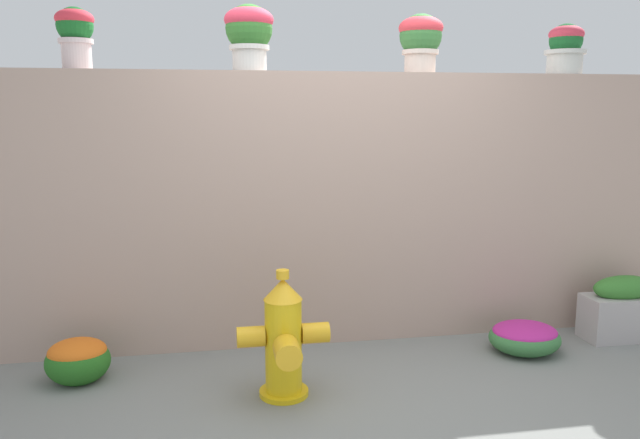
{
  "coord_description": "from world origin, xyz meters",
  "views": [
    {
      "loc": [
        -0.86,
        -3.15,
        1.65
      ],
      "look_at": [
        -0.15,
        0.97,
        0.91
      ],
      "focal_mm": 34.68,
      "sensor_mm": 36.0,
      "label": 1
    }
  ],
  "objects_px": {
    "potted_plant_1": "(75,32)",
    "planter_box": "(623,309)",
    "potted_plant_4": "(566,47)",
    "potted_plant_2": "(249,31)",
    "flower_bush_right": "(525,336)",
    "flower_bush_left": "(78,359)",
    "fire_hydrant": "(284,341)",
    "potted_plant_3": "(421,38)"
  },
  "relations": [
    {
      "from": "potted_plant_1",
      "to": "planter_box",
      "type": "distance_m",
      "value": 4.27
    },
    {
      "from": "potted_plant_1",
      "to": "potted_plant_4",
      "type": "xyz_separation_m",
      "value": [
        3.43,
        -0.06,
        -0.04
      ]
    },
    {
      "from": "potted_plant_2",
      "to": "flower_bush_right",
      "type": "relative_size",
      "value": 0.89
    },
    {
      "from": "flower_bush_left",
      "to": "potted_plant_4",
      "type": "bearing_deg",
      "value": 8.35
    },
    {
      "from": "potted_plant_4",
      "to": "fire_hydrant",
      "type": "height_order",
      "value": "potted_plant_4"
    },
    {
      "from": "planter_box",
      "to": "potted_plant_1",
      "type": "bearing_deg",
      "value": 172.69
    },
    {
      "from": "potted_plant_2",
      "to": "flower_bush_left",
      "type": "height_order",
      "value": "potted_plant_2"
    },
    {
      "from": "potted_plant_2",
      "to": "planter_box",
      "type": "xyz_separation_m",
      "value": [
        2.65,
        -0.43,
        -1.95
      ]
    },
    {
      "from": "potted_plant_3",
      "to": "planter_box",
      "type": "distance_m",
      "value": 2.45
    },
    {
      "from": "potted_plant_4",
      "to": "planter_box",
      "type": "height_order",
      "value": "potted_plant_4"
    },
    {
      "from": "potted_plant_3",
      "to": "potted_plant_1",
      "type": "bearing_deg",
      "value": 179.29
    },
    {
      "from": "fire_hydrant",
      "to": "flower_bush_left",
      "type": "height_order",
      "value": "fire_hydrant"
    },
    {
      "from": "potted_plant_2",
      "to": "planter_box",
      "type": "distance_m",
      "value": 3.32
    },
    {
      "from": "potted_plant_1",
      "to": "planter_box",
      "type": "relative_size",
      "value": 0.7
    },
    {
      "from": "fire_hydrant",
      "to": "potted_plant_1",
      "type": "bearing_deg",
      "value": 141.26
    },
    {
      "from": "flower_bush_left",
      "to": "potted_plant_2",
      "type": "bearing_deg",
      "value": 24.44
    },
    {
      "from": "potted_plant_1",
      "to": "flower_bush_left",
      "type": "relative_size",
      "value": 1.03
    },
    {
      "from": "potted_plant_1",
      "to": "flower_bush_left",
      "type": "xyz_separation_m",
      "value": [
        -0.0,
        -0.57,
        -2.01
      ]
    },
    {
      "from": "fire_hydrant",
      "to": "planter_box",
      "type": "distance_m",
      "value": 2.6
    },
    {
      "from": "potted_plant_1",
      "to": "fire_hydrant",
      "type": "bearing_deg",
      "value": -38.74
    },
    {
      "from": "potted_plant_2",
      "to": "fire_hydrant",
      "type": "relative_size",
      "value": 0.58
    },
    {
      "from": "planter_box",
      "to": "potted_plant_3",
      "type": "bearing_deg",
      "value": 162.5
    },
    {
      "from": "potted_plant_4",
      "to": "planter_box",
      "type": "relative_size",
      "value": 0.64
    },
    {
      "from": "potted_plant_4",
      "to": "flower_bush_left",
      "type": "height_order",
      "value": "potted_plant_4"
    },
    {
      "from": "flower_bush_right",
      "to": "planter_box",
      "type": "height_order",
      "value": "planter_box"
    },
    {
      "from": "potted_plant_3",
      "to": "fire_hydrant",
      "type": "distance_m",
      "value": 2.33
    },
    {
      "from": "potted_plant_2",
      "to": "potted_plant_1",
      "type": "bearing_deg",
      "value": 177.09
    },
    {
      "from": "fire_hydrant",
      "to": "flower_bush_left",
      "type": "relative_size",
      "value": 1.94
    },
    {
      "from": "potted_plant_3",
      "to": "flower_bush_right",
      "type": "bearing_deg",
      "value": -42.78
    },
    {
      "from": "potted_plant_1",
      "to": "flower_bush_right",
      "type": "relative_size",
      "value": 0.81
    },
    {
      "from": "fire_hydrant",
      "to": "flower_bush_right",
      "type": "height_order",
      "value": "fire_hydrant"
    },
    {
      "from": "potted_plant_3",
      "to": "flower_bush_right",
      "type": "relative_size",
      "value": 0.83
    },
    {
      "from": "potted_plant_4",
      "to": "planter_box",
      "type": "distance_m",
      "value": 1.96
    },
    {
      "from": "potted_plant_4",
      "to": "potted_plant_1",
      "type": "bearing_deg",
      "value": 178.95
    },
    {
      "from": "potted_plant_4",
      "to": "potted_plant_3",
      "type": "bearing_deg",
      "value": 178.21
    },
    {
      "from": "flower_bush_left",
      "to": "flower_bush_right",
      "type": "distance_m",
      "value": 2.95
    },
    {
      "from": "flower_bush_left",
      "to": "planter_box",
      "type": "height_order",
      "value": "planter_box"
    },
    {
      "from": "potted_plant_4",
      "to": "flower_bush_right",
      "type": "relative_size",
      "value": 0.74
    },
    {
      "from": "potted_plant_1",
      "to": "fire_hydrant",
      "type": "xyz_separation_m",
      "value": [
        1.23,
        -0.98,
        -1.82
      ]
    },
    {
      "from": "flower_bush_left",
      "to": "flower_bush_right",
      "type": "relative_size",
      "value": 0.79
    },
    {
      "from": "potted_plant_3",
      "to": "flower_bush_right",
      "type": "distance_m",
      "value": 2.21
    },
    {
      "from": "potted_plant_1",
      "to": "fire_hydrant",
      "type": "distance_m",
      "value": 2.4
    }
  ]
}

